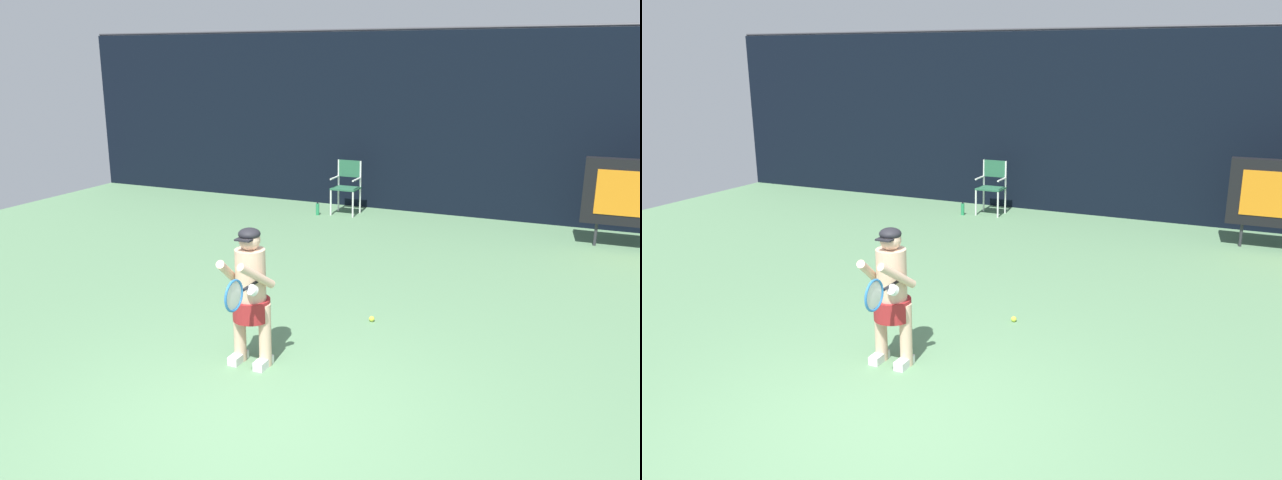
# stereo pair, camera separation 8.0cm
# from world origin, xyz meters

# --- Properties ---
(ground) EXTENTS (18.00, 22.00, 0.03)m
(ground) POSITION_xyz_m (0.00, -0.19, -0.01)
(ground) COLOR #5E8A60
(backdrop_screen) EXTENTS (18.00, 0.12, 3.66)m
(backdrop_screen) POSITION_xyz_m (0.00, 8.50, 1.81)
(backdrop_screen) COLOR black
(backdrop_screen) RESTS_ON ground
(umpire_chair) EXTENTS (0.52, 0.44, 1.08)m
(umpire_chair) POSITION_xyz_m (-2.20, 7.73, 0.62)
(umpire_chair) COLOR white
(umpire_chair) RESTS_ON ground
(water_bottle) EXTENTS (0.07, 0.07, 0.27)m
(water_bottle) POSITION_xyz_m (-2.69, 7.36, 0.12)
(water_bottle) COLOR #288A54
(water_bottle) RESTS_ON ground
(tennis_player) EXTENTS (0.53, 0.60, 1.45)m
(tennis_player) POSITION_xyz_m (-0.58, 1.03, 0.79)
(tennis_player) COLOR white
(tennis_player) RESTS_ON ground
(tennis_racket) EXTENTS (0.03, 0.60, 0.31)m
(tennis_racket) POSITION_xyz_m (-0.44, 0.52, 0.95)
(tennis_racket) COLOR black
(tennis_ball_loose) EXTENTS (0.07, 0.07, 0.07)m
(tennis_ball_loose) POSITION_xyz_m (0.19, 2.58, 0.03)
(tennis_ball_loose) COLOR #CCDB3D
(tennis_ball_loose) RESTS_ON ground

